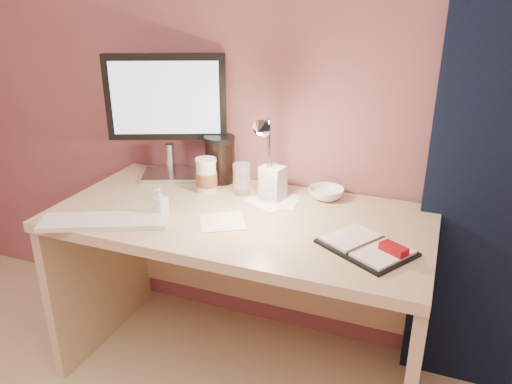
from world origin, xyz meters
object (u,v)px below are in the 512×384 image
(clear_cup, at_px, (242,179))
(lotion_bottle, at_px, (159,201))
(desk, at_px, (248,258))
(dark_jar, at_px, (220,161))
(desk_lamp, at_px, (258,153))
(product_box, at_px, (273,183))
(bowl, at_px, (326,193))
(coffee_cup, at_px, (206,176))
(monitor, at_px, (166,106))
(planner, at_px, (369,247))
(keyboard, at_px, (104,221))

(clear_cup, xyz_separation_m, lotion_bottle, (-0.20, -0.30, -0.01))
(desk, xyz_separation_m, dark_jar, (-0.21, 0.21, 0.32))
(desk_lamp, bearing_deg, product_box, 70.86)
(bowl, xyz_separation_m, lotion_bottle, (-0.54, -0.37, 0.03))
(coffee_cup, height_order, clear_cup, coffee_cup)
(monitor, relative_size, lotion_bottle, 5.17)
(monitor, xyz_separation_m, desk_lamp, (0.48, -0.18, -0.10))
(lotion_bottle, relative_size, desk_lamp, 0.29)
(planner, distance_m, coffee_cup, 0.76)
(desk_lamp, bearing_deg, coffee_cup, 155.21)
(keyboard, xyz_separation_m, lotion_bottle, (0.14, 0.14, 0.04))
(desk, height_order, monitor, monitor)
(lotion_bottle, height_order, dark_jar, dark_jar)
(lotion_bottle, distance_m, desk_lamp, 0.40)
(keyboard, height_order, clear_cup, clear_cup)
(dark_jar, bearing_deg, clear_cup, -34.45)
(desk, height_order, keyboard, keyboard)
(coffee_cup, height_order, lotion_bottle, coffee_cup)
(monitor, distance_m, clear_cup, 0.45)
(monitor, height_order, dark_jar, monitor)
(planner, xyz_separation_m, bowl, (-0.23, 0.37, 0.01))
(bowl, relative_size, product_box, 1.03)
(lotion_bottle, bearing_deg, product_box, 40.73)
(bowl, bearing_deg, dark_jar, 177.07)
(keyboard, bearing_deg, desk_lamp, 10.80)
(clear_cup, height_order, product_box, product_box)
(keyboard, distance_m, planner, 0.92)
(keyboard, relative_size, desk_lamp, 1.25)
(clear_cup, distance_m, dark_jar, 0.17)
(keyboard, distance_m, coffee_cup, 0.46)
(lotion_bottle, xyz_separation_m, desk_lamp, (0.32, 0.19, 0.17))
(lotion_bottle, xyz_separation_m, dark_jar, (0.06, 0.40, 0.04))
(planner, height_order, product_box, product_box)
(desk, bearing_deg, keyboard, -142.20)
(product_box, relative_size, desk_lamp, 0.38)
(dark_jar, bearing_deg, product_box, -20.73)
(bowl, bearing_deg, coffee_cup, -167.58)
(dark_jar, relative_size, product_box, 1.33)
(planner, relative_size, product_box, 2.52)
(bowl, bearing_deg, lotion_bottle, -145.24)
(desk_lamp, bearing_deg, planner, -28.82)
(keyboard, xyz_separation_m, planner, (0.91, 0.15, 0.00))
(clear_cup, bearing_deg, bowl, 12.37)
(desk, distance_m, lotion_bottle, 0.43)
(keyboard, relative_size, bowl, 3.17)
(keyboard, distance_m, lotion_bottle, 0.21)
(monitor, distance_m, planner, 1.05)
(desk, xyz_separation_m, clear_cup, (-0.07, 0.12, 0.29))
(desk, distance_m, monitor, 0.72)
(desk, relative_size, keyboard, 3.15)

